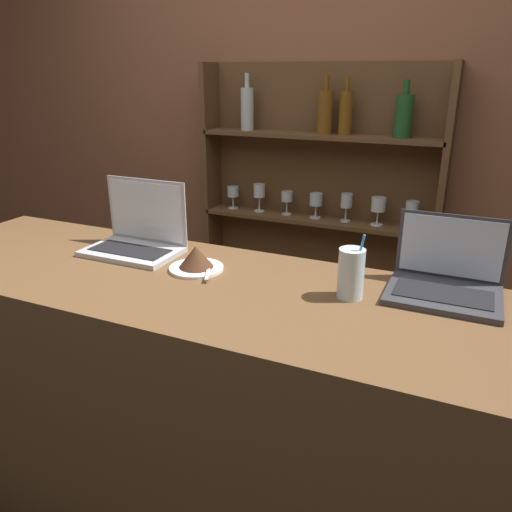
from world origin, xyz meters
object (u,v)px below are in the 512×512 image
(laptop_far, at_px, (446,279))
(water_glass, at_px, (351,274))
(cake_plate, at_px, (197,260))
(laptop_near, at_px, (138,235))

(laptop_far, xyz_separation_m, water_glass, (-0.25, -0.14, 0.03))
(cake_plate, bearing_deg, laptop_far, 10.48)
(laptop_near, height_order, cake_plate, laptop_near)
(laptop_near, xyz_separation_m, cake_plate, (0.29, -0.08, -0.02))
(laptop_near, relative_size, laptop_far, 1.06)
(laptop_near, relative_size, cake_plate, 1.83)
(laptop_near, bearing_deg, laptop_far, 3.52)
(laptop_far, distance_m, water_glass, 0.29)
(laptop_far, relative_size, cake_plate, 1.73)
(water_glass, bearing_deg, laptop_near, 174.37)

